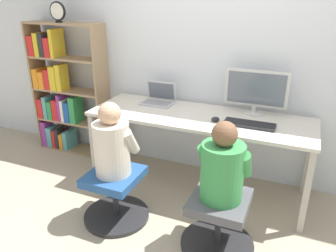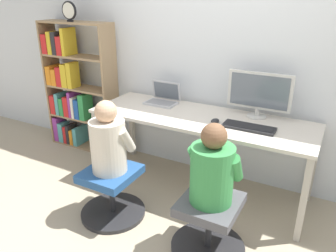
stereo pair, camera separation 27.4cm
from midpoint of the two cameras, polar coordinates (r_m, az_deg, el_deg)
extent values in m
plane|color=tan|center=(3.15, 5.07, -13.79)|extent=(14.00, 14.00, 0.00)
cube|color=silver|center=(3.32, 11.39, 12.33)|extent=(10.00, 0.05, 2.60)
cube|color=beige|center=(3.08, 8.22, 1.35)|extent=(2.09, 0.71, 0.03)
cube|color=#ADA497|center=(3.44, -9.95, -3.49)|extent=(0.05, 0.05, 0.75)
cube|color=#ADA497|center=(2.81, 25.20, -11.78)|extent=(0.05, 0.05, 0.75)
cube|color=#ADA497|center=(3.90, -4.28, -0.01)|extent=(0.05, 0.05, 0.75)
cube|color=#ADA497|center=(3.36, 26.15, -6.23)|extent=(0.05, 0.05, 0.75)
cylinder|color=beige|center=(3.18, 17.58, 1.59)|extent=(0.18, 0.18, 0.01)
cylinder|color=beige|center=(3.16, 17.66, 2.27)|extent=(0.04, 0.04, 0.07)
cube|color=beige|center=(3.10, 18.09, 5.79)|extent=(0.58, 0.02, 0.34)
cube|color=slate|center=(3.09, 18.05, 5.73)|extent=(0.52, 0.01, 0.29)
cube|color=#B7B7BC|center=(3.38, 1.06, 3.94)|extent=(0.32, 0.20, 0.02)
cube|color=gray|center=(3.38, 1.06, 4.13)|extent=(0.28, 0.16, 0.00)
cube|color=#B7B7BC|center=(3.45, 2.00, 6.20)|extent=(0.32, 0.05, 0.20)
cube|color=slate|center=(3.44, 1.95, 6.16)|extent=(0.28, 0.04, 0.17)
cube|color=#232326|center=(2.89, 16.57, -0.28)|extent=(0.44, 0.17, 0.02)
cube|color=black|center=(2.88, 16.60, -0.04)|extent=(0.40, 0.13, 0.00)
ellipsoid|color=black|center=(2.94, 10.86, 0.84)|extent=(0.07, 0.10, 0.03)
cylinder|color=#262628|center=(2.74, 9.96, -20.09)|extent=(0.57, 0.57, 0.04)
cylinder|color=#262628|center=(2.62, 10.24, -17.03)|extent=(0.05, 0.05, 0.34)
cube|color=#4C4C51|center=(2.49, 10.57, -13.35)|extent=(0.42, 0.45, 0.07)
cylinder|color=#262628|center=(3.06, -6.90, -14.69)|extent=(0.57, 0.57, 0.04)
cylinder|color=#262628|center=(2.95, -7.07, -11.75)|extent=(0.05, 0.05, 0.34)
cube|color=#234C84|center=(2.84, -7.27, -8.31)|extent=(0.42, 0.45, 0.07)
cylinder|color=#388C47|center=(2.36, 10.99, -8.39)|extent=(0.31, 0.31, 0.43)
sphere|color=brown|center=(2.22, 11.54, -1.80)|extent=(0.18, 0.18, 0.18)
cylinder|color=#388C47|center=(2.42, 8.26, -5.68)|extent=(0.09, 0.20, 0.25)
cylinder|color=#388C47|center=(2.35, 14.99, -7.15)|extent=(0.09, 0.20, 0.25)
cylinder|color=beige|center=(2.72, -7.53, -3.60)|extent=(0.29, 0.29, 0.45)
sphere|color=tan|center=(2.60, -7.86, 2.46)|extent=(0.18, 0.18, 0.18)
cylinder|color=beige|center=(2.82, -9.13, -1.30)|extent=(0.08, 0.20, 0.25)
cylinder|color=beige|center=(2.67, -4.36, -2.45)|extent=(0.08, 0.20, 0.25)
cube|color=#997A56|center=(4.40, -17.64, 7.08)|extent=(0.02, 0.27, 1.55)
cube|color=#997A56|center=(3.81, -7.91, 5.67)|extent=(0.02, 0.27, 1.55)
cube|color=#997A56|center=(4.36, -12.26, -3.23)|extent=(0.89, 0.26, 0.02)
cube|color=#997A56|center=(4.21, -12.67, 1.46)|extent=(0.89, 0.26, 0.02)
cube|color=#997A56|center=(4.09, -13.12, 6.45)|extent=(0.89, 0.26, 0.02)
cube|color=#997A56|center=(4.01, -13.59, 11.69)|extent=(0.89, 0.26, 0.02)
cube|color=#997A56|center=(3.96, -14.11, 17.10)|extent=(0.89, 0.26, 0.02)
cube|color=#8C338C|center=(4.51, -16.65, -0.36)|extent=(0.07, 0.17, 0.32)
cube|color=teal|center=(4.47, -15.95, -0.98)|extent=(0.08, 0.15, 0.26)
cube|color=red|center=(4.43, -15.23, -1.31)|extent=(0.05, 0.16, 0.22)
cube|color=#262628|center=(4.39, -14.75, -1.27)|extent=(0.04, 0.17, 0.25)
cube|color=orange|center=(4.37, -14.07, -1.70)|extent=(0.05, 0.19, 0.20)
cube|color=teal|center=(4.34, -13.29, -1.59)|extent=(0.06, 0.22, 0.23)
cube|color=red|center=(4.41, -16.93, 3.79)|extent=(0.08, 0.21, 0.24)
cube|color=teal|center=(4.34, -16.38, 3.81)|extent=(0.06, 0.18, 0.27)
cube|color=#2D8C47|center=(4.30, -15.74, 3.34)|extent=(0.06, 0.16, 0.22)
cube|color=red|center=(4.26, -14.76, 3.45)|extent=(0.08, 0.21, 0.25)
cube|color=#8C338C|center=(4.20, -14.13, 3.79)|extent=(0.04, 0.21, 0.32)
cube|color=silver|center=(4.17, -13.81, 3.26)|extent=(0.04, 0.18, 0.26)
cube|color=#1E4C9E|center=(4.13, -13.22, 2.96)|extent=(0.07, 0.16, 0.24)
cube|color=#2D8C47|center=(4.07, -12.28, 3.29)|extent=(0.08, 0.18, 0.31)
cube|color=orange|center=(4.32, -17.43, 8.56)|extent=(0.08, 0.22, 0.23)
cube|color=orange|center=(4.25, -16.84, 8.21)|extent=(0.08, 0.17, 0.20)
cube|color=red|center=(4.18, -16.08, 8.30)|extent=(0.08, 0.16, 0.23)
cube|color=gold|center=(4.13, -15.05, 8.55)|extent=(0.09, 0.20, 0.28)
cube|color=gold|center=(4.05, -14.36, 8.57)|extent=(0.07, 0.16, 0.30)
cube|color=red|center=(4.23, -18.27, 13.46)|extent=(0.08, 0.17, 0.23)
cube|color=gold|center=(4.16, -17.55, 13.65)|extent=(0.06, 0.15, 0.26)
cube|color=#262628|center=(4.13, -16.54, 13.71)|extent=(0.06, 0.21, 0.26)
cube|color=red|center=(4.07, -15.91, 13.31)|extent=(0.08, 0.17, 0.21)
cube|color=gold|center=(4.03, -15.03, 14.01)|extent=(0.05, 0.21, 0.31)
cube|color=black|center=(3.89, -14.67, 17.29)|extent=(0.07, 0.03, 0.02)
cylinder|color=black|center=(3.89, -14.83, 18.87)|extent=(0.20, 0.02, 0.20)
cylinder|color=silver|center=(3.88, -14.96, 18.85)|extent=(0.17, 0.00, 0.17)
camera|label=1|loc=(0.14, -87.40, 1.06)|focal=35.00mm
camera|label=2|loc=(0.14, 92.60, -1.06)|focal=35.00mm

